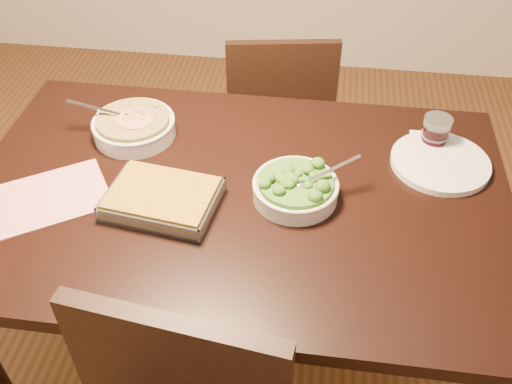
{
  "coord_description": "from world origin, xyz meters",
  "views": [
    {
      "loc": [
        0.2,
        -1.07,
        1.73
      ],
      "look_at": [
        0.06,
        -0.05,
        0.8
      ],
      "focal_mm": 40.0,
      "sensor_mm": 36.0,
      "label": 1
    }
  ],
  "objects_px": {
    "baking_dish": "(163,199)",
    "dinner_plate": "(440,162)",
    "stew_bowl": "(134,126)",
    "chair_far": "(279,116)",
    "broccoli_bowl": "(296,188)",
    "wine_tumbler": "(436,131)",
    "table": "(237,217)"
  },
  "relations": [
    {
      "from": "baking_dish",
      "to": "dinner_plate",
      "type": "bearing_deg",
      "value": 28.17
    },
    {
      "from": "stew_bowl",
      "to": "chair_far",
      "type": "bearing_deg",
      "value": 57.37
    },
    {
      "from": "broccoli_bowl",
      "to": "chair_far",
      "type": "xyz_separation_m",
      "value": [
        -0.12,
        0.77,
        -0.32
      ]
    },
    {
      "from": "wine_tumbler",
      "to": "dinner_plate",
      "type": "xyz_separation_m",
      "value": [
        0.01,
        -0.09,
        -0.04
      ]
    },
    {
      "from": "table",
      "to": "baking_dish",
      "type": "xyz_separation_m",
      "value": [
        -0.17,
        -0.08,
        0.12
      ]
    },
    {
      "from": "table",
      "to": "baking_dish",
      "type": "height_order",
      "value": "baking_dish"
    },
    {
      "from": "dinner_plate",
      "to": "baking_dish",
      "type": "bearing_deg",
      "value": -159.83
    },
    {
      "from": "table",
      "to": "wine_tumbler",
      "type": "bearing_deg",
      "value": 27.27
    },
    {
      "from": "stew_bowl",
      "to": "broccoli_bowl",
      "type": "xyz_separation_m",
      "value": [
        0.48,
        -0.2,
        -0.0
      ]
    },
    {
      "from": "table",
      "to": "chair_far",
      "type": "relative_size",
      "value": 1.69
    },
    {
      "from": "table",
      "to": "broccoli_bowl",
      "type": "relative_size",
      "value": 6.01
    },
    {
      "from": "stew_bowl",
      "to": "baking_dish",
      "type": "relative_size",
      "value": 0.9
    },
    {
      "from": "table",
      "to": "baking_dish",
      "type": "relative_size",
      "value": 4.79
    },
    {
      "from": "broccoli_bowl",
      "to": "baking_dish",
      "type": "bearing_deg",
      "value": -166.6
    },
    {
      "from": "stew_bowl",
      "to": "wine_tumbler",
      "type": "xyz_separation_m",
      "value": [
        0.84,
        0.07,
        0.02
      ]
    },
    {
      "from": "chair_far",
      "to": "table",
      "type": "bearing_deg",
      "value": 77.95
    },
    {
      "from": "wine_tumbler",
      "to": "dinner_plate",
      "type": "height_order",
      "value": "wine_tumbler"
    },
    {
      "from": "broccoli_bowl",
      "to": "dinner_plate",
      "type": "xyz_separation_m",
      "value": [
        0.38,
        0.18,
        -0.02
      ]
    },
    {
      "from": "wine_tumbler",
      "to": "chair_far",
      "type": "xyz_separation_m",
      "value": [
        -0.48,
        0.5,
        -0.33
      ]
    },
    {
      "from": "table",
      "to": "stew_bowl",
      "type": "distance_m",
      "value": 0.4
    },
    {
      "from": "dinner_plate",
      "to": "chair_far",
      "type": "height_order",
      "value": "chair_far"
    },
    {
      "from": "baking_dish",
      "to": "chair_far",
      "type": "relative_size",
      "value": 0.35
    },
    {
      "from": "baking_dish",
      "to": "wine_tumbler",
      "type": "distance_m",
      "value": 0.77
    },
    {
      "from": "table",
      "to": "wine_tumbler",
      "type": "relative_size",
      "value": 16.15
    },
    {
      "from": "table",
      "to": "stew_bowl",
      "type": "xyz_separation_m",
      "value": [
        -0.33,
        0.2,
        0.13
      ]
    },
    {
      "from": "chair_far",
      "to": "baking_dish",
      "type": "bearing_deg",
      "value": 66.82
    },
    {
      "from": "table",
      "to": "baking_dish",
      "type": "bearing_deg",
      "value": -155.08
    },
    {
      "from": "baking_dish",
      "to": "wine_tumbler",
      "type": "xyz_separation_m",
      "value": [
        0.69,
        0.35,
        0.02
      ]
    },
    {
      "from": "stew_bowl",
      "to": "baking_dish",
      "type": "distance_m",
      "value": 0.32
    },
    {
      "from": "table",
      "to": "chair_far",
      "type": "distance_m",
      "value": 0.79
    },
    {
      "from": "baking_dish",
      "to": "chair_far",
      "type": "bearing_deg",
      "value": 84.18
    },
    {
      "from": "broccoli_bowl",
      "to": "table",
      "type": "bearing_deg",
      "value": 178.92
    }
  ]
}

